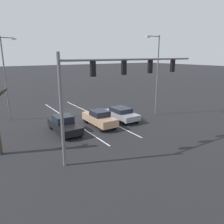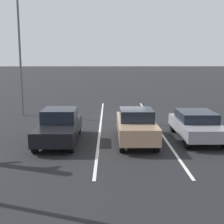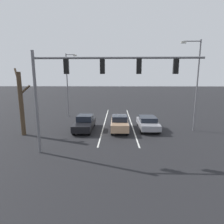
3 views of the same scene
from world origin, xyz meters
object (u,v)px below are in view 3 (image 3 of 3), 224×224
car_gray_leftlane_front (148,123)px  bare_tree_near (21,102)px  car_black_rightlane_front (85,123)px  car_tan_midlane_front (120,123)px  traffic_signal_gantry (91,77)px  street_lamp_right_shoulder (68,82)px  street_lamp_left_shoulder (196,81)px

car_gray_leftlane_front → bare_tree_near: size_ratio=0.69×
car_black_rightlane_front → car_tan_midlane_front: bearing=178.8°
traffic_signal_gantry → street_lamp_right_shoulder: 13.64m
car_black_rightlane_front → street_lamp_right_shoulder: 8.70m
car_black_rightlane_front → bare_tree_near: bare_tree_near is taller
traffic_signal_gantry → car_gray_leftlane_front: bearing=-128.6°
car_tan_midlane_front → bare_tree_near: bearing=10.4°
traffic_signal_gantry → bare_tree_near: traffic_signal_gantry is taller
car_tan_midlane_front → street_lamp_right_shoulder: 10.69m
car_gray_leftlane_front → traffic_signal_gantry: size_ratio=0.38×
traffic_signal_gantry → bare_tree_near: 8.52m
car_gray_leftlane_front → car_black_rightlane_front: bearing=3.5°
traffic_signal_gantry → bare_tree_near: size_ratio=1.80×
car_tan_midlane_front → street_lamp_right_shoulder: size_ratio=0.51×
car_black_rightlane_front → street_lamp_right_shoulder: size_ratio=0.52×
street_lamp_left_shoulder → street_lamp_right_shoulder: bearing=-25.1°
street_lamp_right_shoulder → bare_tree_near: 9.02m
car_black_rightlane_front → traffic_signal_gantry: traffic_signal_gantry is taller
car_gray_leftlane_front → street_lamp_left_shoulder: (-4.46, 0.36, 4.36)m
car_gray_leftlane_front → traffic_signal_gantry: 9.21m
street_lamp_left_shoulder → bare_tree_near: bearing=6.2°
car_gray_leftlane_front → street_lamp_right_shoulder: (10.03, -6.43, 4.17)m
car_tan_midlane_front → car_black_rightlane_front: size_ratio=0.98×
street_lamp_right_shoulder → car_gray_leftlane_front: bearing=147.3°
car_gray_leftlane_front → street_lamp_left_shoulder: 6.24m
street_lamp_right_shoulder → street_lamp_left_shoulder: bearing=154.9°
street_lamp_right_shoulder → street_lamp_left_shoulder: (-14.49, 6.80, 0.19)m
car_tan_midlane_front → car_gray_leftlane_front: (-2.98, -0.48, -0.07)m
car_tan_midlane_front → street_lamp_right_shoulder: street_lamp_right_shoulder is taller
car_black_rightlane_front → street_lamp_left_shoulder: (-11.06, -0.04, 4.33)m
car_gray_leftlane_front → street_lamp_right_shoulder: bearing=-32.7°
car_black_rightlane_front → street_lamp_left_shoulder: 11.87m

